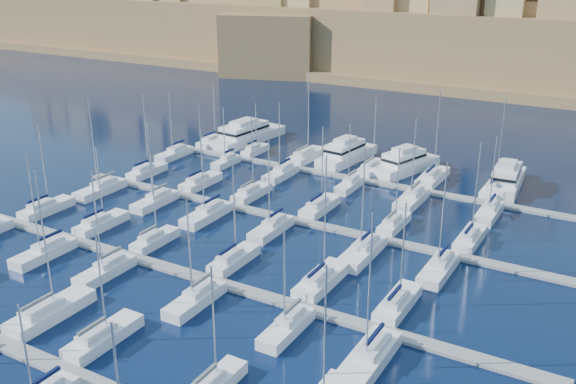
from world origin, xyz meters
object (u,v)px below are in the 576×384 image
Objects in this scene: motor_yacht_b at (346,153)px; motor_yacht_d at (506,179)px; motor_yacht_c at (405,163)px; sailboat_2 at (50,312)px; motor_yacht_a at (246,134)px.

motor_yacht_d is at bearing -0.14° from motor_yacht_b.
motor_yacht_b is at bearing 178.91° from motor_yacht_c.
sailboat_2 is 69.00m from motor_yacht_b.
sailboat_2 is at bearing -93.60° from motor_yacht_b.
motor_yacht_a is 1.28× the size of motor_yacht_d.
motor_yacht_b and motor_yacht_c have the same top height.
motor_yacht_a and motor_yacht_c have the same top height.
motor_yacht_a is at bearing 175.50° from motor_yacht_b.
motor_yacht_d is (30.61, -0.08, 0.00)m from motor_yacht_b.
motor_yacht_d is at bearing -2.09° from motor_yacht_a.
motor_yacht_c is (36.93, -2.18, 0.00)m from motor_yacht_a.
motor_yacht_c is at bearing -1.09° from motor_yacht_b.
motor_yacht_a is at bearing 176.62° from motor_yacht_c.
motor_yacht_b and motor_yacht_d have the same top height.
motor_yacht_b is 30.61m from motor_yacht_d.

